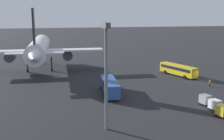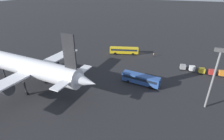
% 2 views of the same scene
% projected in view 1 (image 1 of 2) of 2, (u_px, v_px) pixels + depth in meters
% --- Properties ---
extents(ground_plane, '(600.00, 600.00, 0.00)m').
position_uv_depth(ground_plane, '(202.00, 81.00, 73.51)').
color(ground_plane, '#232326').
extents(airplane, '(45.41, 38.43, 18.64)m').
position_uv_depth(airplane, '(39.00, 48.00, 84.98)').
color(airplane, silver).
rests_on(airplane, ground).
extents(shuttle_bus_near, '(12.96, 6.01, 3.06)m').
position_uv_depth(shuttle_bus_near, '(178.00, 69.00, 79.34)').
color(shuttle_bus_near, gold).
rests_on(shuttle_bus_near, ground).
extents(shuttle_bus_far, '(12.29, 4.13, 3.15)m').
position_uv_depth(shuttle_bus_far, '(110.00, 86.00, 61.04)').
color(shuttle_bus_far, '#2D5199').
rests_on(shuttle_bus_far, ground).
extents(worker_person, '(0.38, 0.38, 1.74)m').
position_uv_depth(worker_person, '(210.00, 83.00, 67.49)').
color(worker_person, '#1E1E2D').
rests_on(worker_person, ground).
extents(cargo_cart_yellow, '(2.24, 1.98, 2.06)m').
position_uv_depth(cargo_cart_yellow, '(223.00, 111.00, 47.33)').
color(cargo_cart_yellow, '#38383D').
rests_on(cargo_cart_yellow, ground).
extents(cargo_cart_white, '(2.24, 1.98, 2.06)m').
position_uv_depth(cargo_cart_white, '(215.00, 104.00, 50.51)').
color(cargo_cart_white, '#38383D').
rests_on(cargo_cart_white, ground).
extents(cargo_cart_grey, '(2.24, 1.98, 2.06)m').
position_uv_depth(cargo_cart_grey, '(205.00, 99.00, 53.54)').
color(cargo_cart_grey, '#38383D').
rests_on(cargo_cart_grey, ground).
extents(light_pole, '(2.80, 0.70, 16.03)m').
position_uv_depth(light_pole, '(106.00, 65.00, 40.70)').
color(light_pole, slate).
rests_on(light_pole, ground).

